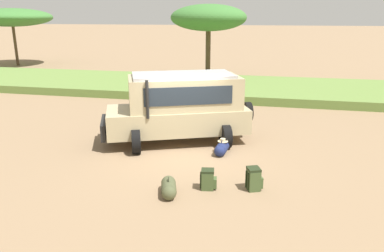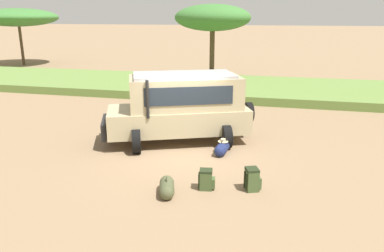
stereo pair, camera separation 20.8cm
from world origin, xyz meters
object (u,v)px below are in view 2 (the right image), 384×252
Objects in this scene: acacia_tree_far_left at (18,17)px; duffel_bag_low_black_case at (222,148)px; acacia_tree_left_mid at (213,18)px; safari_vehicle at (181,106)px; backpack_cluster_center at (252,179)px; duffel_bag_soft_canvas at (167,187)px; backpack_beside_front_wheel at (206,180)px.

duffel_bag_low_black_case is at bearing -40.60° from acacia_tree_far_left.
acacia_tree_left_mid reaches higher than duffel_bag_low_black_case.
safari_vehicle is at bearing -83.68° from acacia_tree_left_mid.
duffel_bag_low_black_case is (-1.19, 2.46, -0.10)m from backpack_cluster_center.
acacia_tree_left_mid reaches higher than duffel_bag_soft_canvas.
safari_vehicle is at bearing 114.65° from backpack_beside_front_wheel.
acacia_tree_far_left is (-22.40, 20.64, 3.87)m from backpack_cluster_center.
backpack_cluster_center is 0.11× the size of acacia_tree_left_mid.
acacia_tree_left_mid is at bearing 104.16° from backpack_cluster_center.
backpack_cluster_center reaches higher than duffel_bag_low_black_case.
backpack_beside_front_wheel is 18.24m from acacia_tree_left_mid.
backpack_beside_front_wheel reaches higher than duffel_bag_soft_canvas.
backpack_beside_front_wheel reaches higher than duffel_bag_low_black_case.
duffel_bag_soft_canvas is (-2.08, -0.76, -0.11)m from backpack_cluster_center.
backpack_beside_front_wheel is at bearing -169.06° from backpack_cluster_center.
duffel_bag_soft_canvas is at bearing -82.79° from acacia_tree_left_mid.
acacia_tree_left_mid is at bearing -10.48° from acacia_tree_far_left.
duffel_bag_soft_canvas is at bearing -79.85° from safari_vehicle.
acacia_tree_far_left is (-21.21, 18.18, 3.97)m from duffel_bag_low_black_case.
acacia_tree_far_left reaches higher than duffel_bag_soft_canvas.
safari_vehicle is at bearing 129.83° from backpack_cluster_center.
safari_vehicle is 5.87× the size of duffel_bag_soft_canvas.
backpack_beside_front_wheel is 0.10× the size of acacia_tree_left_mid.
backpack_beside_front_wheel is at bearing -89.58° from duffel_bag_low_black_case.
backpack_beside_front_wheel is at bearing -65.35° from safari_vehicle.
acacia_tree_far_left is at bearing 133.51° from duffel_bag_soft_canvas.
backpack_cluster_center is at bearing -42.66° from acacia_tree_far_left.
backpack_beside_front_wheel is 2.69m from duffel_bag_low_black_case.
acacia_tree_left_mid is at bearing 102.09° from duffel_bag_low_black_case.
acacia_tree_left_mid is (-2.28, 18.06, 3.99)m from duffel_bag_soft_canvas.
safari_vehicle is 4.52m from backpack_cluster_center.
backpack_cluster_center is 18.26m from acacia_tree_left_mid.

